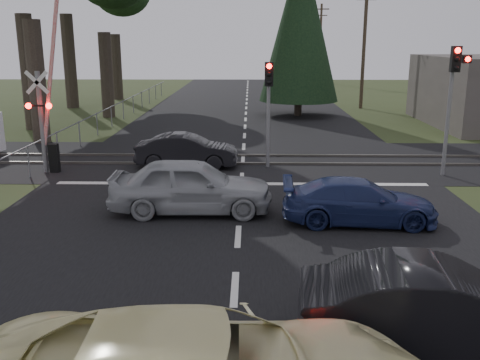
{
  "coord_description": "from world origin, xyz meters",
  "views": [
    {
      "loc": [
        0.3,
        -9.91,
        4.88
      ],
      "look_at": [
        0.03,
        3.78,
        1.3
      ],
      "focal_mm": 40.0,
      "sensor_mm": 36.0,
      "label": 1
    }
  ],
  "objects_px": {
    "traffic_signal_right": "(454,86)",
    "utility_pole_far": "(320,42)",
    "dark_hatchback": "(439,310)",
    "traffic_signal_center": "(269,97)",
    "utility_pole_mid": "(364,43)",
    "crossing_signal": "(47,119)",
    "silver_car": "(191,186)",
    "dark_car_far": "(187,151)",
    "blue_sedan": "(359,202)"
  },
  "relations": [
    {
      "from": "crossing_signal",
      "to": "blue_sedan",
      "type": "relative_size",
      "value": 1.66
    },
    {
      "from": "utility_pole_far",
      "to": "crossing_signal",
      "type": "bearing_deg",
      "value": -109.23
    },
    {
      "from": "traffic_signal_center",
      "to": "blue_sedan",
      "type": "height_order",
      "value": "traffic_signal_center"
    },
    {
      "from": "utility_pole_mid",
      "to": "dark_car_far",
      "type": "bearing_deg",
      "value": -119.09
    },
    {
      "from": "traffic_signal_center",
      "to": "traffic_signal_right",
      "type": "bearing_deg",
      "value": -10.41
    },
    {
      "from": "traffic_signal_right",
      "to": "crossing_signal",
      "type": "bearing_deg",
      "value": 178.79
    },
    {
      "from": "dark_hatchback",
      "to": "blue_sedan",
      "type": "distance_m",
      "value": 6.31
    },
    {
      "from": "utility_pole_far",
      "to": "dark_hatchback",
      "type": "xyz_separation_m",
      "value": [
        -5.18,
        -57.16,
        -3.99
      ]
    },
    {
      "from": "traffic_signal_center",
      "to": "blue_sedan",
      "type": "relative_size",
      "value": 0.98
    },
    {
      "from": "crossing_signal",
      "to": "silver_car",
      "type": "bearing_deg",
      "value": -39.21
    },
    {
      "from": "crossing_signal",
      "to": "traffic_signal_center",
      "type": "height_order",
      "value": "crossing_signal"
    },
    {
      "from": "utility_pole_far",
      "to": "silver_car",
      "type": "height_order",
      "value": "utility_pole_far"
    },
    {
      "from": "utility_pole_far",
      "to": "dark_car_far",
      "type": "distance_m",
      "value": 45.69
    },
    {
      "from": "silver_car",
      "to": "utility_pole_far",
      "type": "bearing_deg",
      "value": -12.15
    },
    {
      "from": "traffic_signal_center",
      "to": "dark_car_far",
      "type": "distance_m",
      "value": 3.86
    },
    {
      "from": "traffic_signal_right",
      "to": "utility_pole_far",
      "type": "bearing_deg",
      "value": 88.8
    },
    {
      "from": "traffic_signal_center",
      "to": "utility_pole_mid",
      "type": "height_order",
      "value": "utility_pole_mid"
    },
    {
      "from": "traffic_signal_center",
      "to": "blue_sedan",
      "type": "bearing_deg",
      "value": -70.67
    },
    {
      "from": "utility_pole_far",
      "to": "blue_sedan",
      "type": "relative_size",
      "value": 2.14
    },
    {
      "from": "traffic_signal_center",
      "to": "dark_hatchback",
      "type": "bearing_deg",
      "value": -79.76
    },
    {
      "from": "utility_pole_far",
      "to": "dark_car_far",
      "type": "height_order",
      "value": "utility_pole_far"
    },
    {
      "from": "utility_pole_mid",
      "to": "dark_car_far",
      "type": "relative_size",
      "value": 2.26
    },
    {
      "from": "utility_pole_mid",
      "to": "dark_car_far",
      "type": "distance_m",
      "value": 22.38
    },
    {
      "from": "utility_pole_far",
      "to": "dark_hatchback",
      "type": "distance_m",
      "value": 57.54
    },
    {
      "from": "dark_hatchback",
      "to": "silver_car",
      "type": "relative_size",
      "value": 0.95
    },
    {
      "from": "silver_car",
      "to": "blue_sedan",
      "type": "relative_size",
      "value": 1.12
    },
    {
      "from": "utility_pole_far",
      "to": "blue_sedan",
      "type": "bearing_deg",
      "value": -95.85
    },
    {
      "from": "crossing_signal",
      "to": "dark_hatchback",
      "type": "height_order",
      "value": "crossing_signal"
    },
    {
      "from": "crossing_signal",
      "to": "silver_car",
      "type": "relative_size",
      "value": 1.48
    },
    {
      "from": "silver_car",
      "to": "dark_car_far",
      "type": "height_order",
      "value": "silver_car"
    },
    {
      "from": "traffic_signal_center",
      "to": "utility_pole_mid",
      "type": "relative_size",
      "value": 0.46
    },
    {
      "from": "dark_hatchback",
      "to": "silver_car",
      "type": "height_order",
      "value": "silver_car"
    },
    {
      "from": "crossing_signal",
      "to": "utility_pole_mid",
      "type": "relative_size",
      "value": 0.77
    },
    {
      "from": "crossing_signal",
      "to": "utility_pole_mid",
      "type": "height_order",
      "value": "utility_pole_mid"
    },
    {
      "from": "traffic_signal_center",
      "to": "silver_car",
      "type": "xyz_separation_m",
      "value": [
        -2.41,
        -5.68,
        -2.01
      ]
    },
    {
      "from": "traffic_signal_right",
      "to": "dark_hatchback",
      "type": "bearing_deg",
      "value": -109.96
    },
    {
      "from": "crossing_signal",
      "to": "dark_car_far",
      "type": "xyz_separation_m",
      "value": [
        5.07,
        0.98,
        -1.4
      ]
    },
    {
      "from": "utility_pole_far",
      "to": "dark_hatchback",
      "type": "height_order",
      "value": "utility_pole_far"
    },
    {
      "from": "traffic_signal_right",
      "to": "utility_pole_mid",
      "type": "height_order",
      "value": "utility_pole_mid"
    },
    {
      "from": "utility_pole_far",
      "to": "dark_car_far",
      "type": "relative_size",
      "value": 2.26
    },
    {
      "from": "crossing_signal",
      "to": "silver_car",
      "type": "xyz_separation_m",
      "value": [
        5.87,
        -4.79,
        -1.26
      ]
    },
    {
      "from": "crossing_signal",
      "to": "dark_car_far",
      "type": "bearing_deg",
      "value": 10.93
    },
    {
      "from": "traffic_signal_right",
      "to": "dark_car_far",
      "type": "bearing_deg",
      "value": 172.46
    },
    {
      "from": "crossing_signal",
      "to": "blue_sedan",
      "type": "distance_m",
      "value": 12.07
    },
    {
      "from": "traffic_signal_center",
      "to": "dark_hatchback",
      "type": "height_order",
      "value": "traffic_signal_center"
    },
    {
      "from": "traffic_signal_center",
      "to": "utility_pole_far",
      "type": "bearing_deg",
      "value": 80.4
    },
    {
      "from": "utility_pole_far",
      "to": "silver_car",
      "type": "distance_m",
      "value": 51.12
    },
    {
      "from": "crossing_signal",
      "to": "silver_car",
      "type": "distance_m",
      "value": 7.68
    },
    {
      "from": "silver_car",
      "to": "dark_car_far",
      "type": "relative_size",
      "value": 1.18
    },
    {
      "from": "traffic_signal_right",
      "to": "traffic_signal_center",
      "type": "xyz_separation_m",
      "value": [
        -6.55,
        1.2,
        -0.51
      ]
    }
  ]
}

